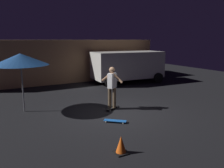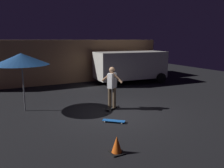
{
  "view_description": "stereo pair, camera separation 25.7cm",
  "coord_description": "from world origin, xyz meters",
  "px_view_note": "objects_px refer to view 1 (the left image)",
  "views": [
    {
      "loc": [
        -4.07,
        -7.19,
        2.81
      ],
      "look_at": [
        0.11,
        0.47,
        1.05
      ],
      "focal_mm": 35.42,
      "sensor_mm": 36.0,
      "label": 1
    },
    {
      "loc": [
        -3.84,
        -7.31,
        2.81
      ],
      "look_at": [
        0.11,
        0.47,
        1.05
      ],
      "focal_mm": 35.42,
      "sensor_mm": 36.0,
      "label": 2
    }
  ],
  "objects_px": {
    "skateboard_spare": "(115,121)",
    "traffic_cone": "(121,145)",
    "parked_van": "(128,65)",
    "skater": "(112,84)",
    "patio_umbrella": "(20,59)",
    "skateboard_ridden": "(112,108)"
  },
  "relations": [
    {
      "from": "skateboard_spare",
      "to": "skater",
      "type": "xyz_separation_m",
      "value": [
        0.63,
        1.37,
        0.98
      ]
    },
    {
      "from": "patio_umbrella",
      "to": "skater",
      "type": "height_order",
      "value": "patio_umbrella"
    },
    {
      "from": "skater",
      "to": "traffic_cone",
      "type": "bearing_deg",
      "value": -115.02
    },
    {
      "from": "parked_van",
      "to": "traffic_cone",
      "type": "height_order",
      "value": "parked_van"
    },
    {
      "from": "patio_umbrella",
      "to": "skateboard_ridden",
      "type": "distance_m",
      "value": 4.04
    },
    {
      "from": "patio_umbrella",
      "to": "skateboard_ridden",
      "type": "relative_size",
      "value": 2.98
    },
    {
      "from": "skateboard_spare",
      "to": "traffic_cone",
      "type": "bearing_deg",
      "value": -115.31
    },
    {
      "from": "traffic_cone",
      "to": "skateboard_spare",
      "type": "bearing_deg",
      "value": 64.69
    },
    {
      "from": "patio_umbrella",
      "to": "skater",
      "type": "distance_m",
      "value": 3.65
    },
    {
      "from": "skater",
      "to": "skateboard_spare",
      "type": "bearing_deg",
      "value": -114.62
    },
    {
      "from": "patio_umbrella",
      "to": "skateboard_spare",
      "type": "distance_m",
      "value": 4.28
    },
    {
      "from": "skateboard_spare",
      "to": "parked_van",
      "type": "bearing_deg",
      "value": 54.01
    },
    {
      "from": "patio_umbrella",
      "to": "skater",
      "type": "relative_size",
      "value": 1.38
    },
    {
      "from": "parked_van",
      "to": "skater",
      "type": "bearing_deg",
      "value": -128.9
    },
    {
      "from": "parked_van",
      "to": "skater",
      "type": "height_order",
      "value": "parked_van"
    },
    {
      "from": "skateboard_ridden",
      "to": "skateboard_spare",
      "type": "bearing_deg",
      "value": -114.62
    },
    {
      "from": "skater",
      "to": "traffic_cone",
      "type": "height_order",
      "value": "skater"
    },
    {
      "from": "parked_van",
      "to": "traffic_cone",
      "type": "bearing_deg",
      "value": -123.62
    },
    {
      "from": "parked_van",
      "to": "skater",
      "type": "xyz_separation_m",
      "value": [
        -3.68,
        -4.56,
        -0.12
      ]
    },
    {
      "from": "patio_umbrella",
      "to": "parked_van",
      "type": "bearing_deg",
      "value": 24.78
    },
    {
      "from": "skateboard_spare",
      "to": "skater",
      "type": "distance_m",
      "value": 1.8
    },
    {
      "from": "parked_van",
      "to": "patio_umbrella",
      "type": "xyz_separation_m",
      "value": [
        -6.89,
        -3.18,
        0.91
      ]
    }
  ]
}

